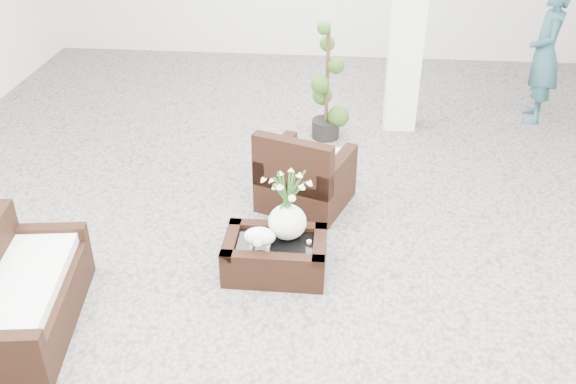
# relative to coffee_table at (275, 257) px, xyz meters

# --- Properties ---
(ground) EXTENTS (11.00, 11.00, 0.00)m
(ground) POSITION_rel_coffee_table_xyz_m (0.08, 0.46, -0.16)
(ground) COLOR gray
(ground) RESTS_ON ground
(coffee_table) EXTENTS (0.90, 0.60, 0.31)m
(coffee_table) POSITION_rel_coffee_table_xyz_m (0.00, 0.00, 0.00)
(coffee_table) COLOR black
(coffee_table) RESTS_ON ground
(sheep_figurine) EXTENTS (0.28, 0.23, 0.21)m
(sheep_figurine) POSITION_rel_coffee_table_xyz_m (-0.12, -0.10, 0.26)
(sheep_figurine) COLOR white
(sheep_figurine) RESTS_ON coffee_table
(planter_narcissus) EXTENTS (0.44, 0.44, 0.80)m
(planter_narcissus) POSITION_rel_coffee_table_xyz_m (0.10, 0.10, 0.56)
(planter_narcissus) COLOR white
(planter_narcissus) RESTS_ON coffee_table
(tealight) EXTENTS (0.04, 0.04, 0.03)m
(tealight) POSITION_rel_coffee_table_xyz_m (0.30, 0.02, 0.17)
(tealight) COLOR white
(tealight) RESTS_ON coffee_table
(armchair) EXTENTS (1.06, 1.04, 0.89)m
(armchair) POSITION_rel_coffee_table_xyz_m (0.19, 1.19, 0.29)
(armchair) COLOR black
(armchair) RESTS_ON ground
(loveseat) EXTENTS (0.88, 1.53, 0.77)m
(loveseat) POSITION_rel_coffee_table_xyz_m (-1.88, -0.89, 0.23)
(loveseat) COLOR black
(loveseat) RESTS_ON ground
(topiary) EXTENTS (0.39, 0.39, 1.47)m
(topiary) POSITION_rel_coffee_table_xyz_m (0.33, 2.81, 0.58)
(topiary) COLOR #2A4917
(topiary) RESTS_ON ground
(shopper) EXTENTS (0.53, 0.72, 1.81)m
(shopper) POSITION_rel_coffee_table_xyz_m (3.10, 3.64, 0.75)
(shopper) COLOR #294F5B
(shopper) RESTS_ON ground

